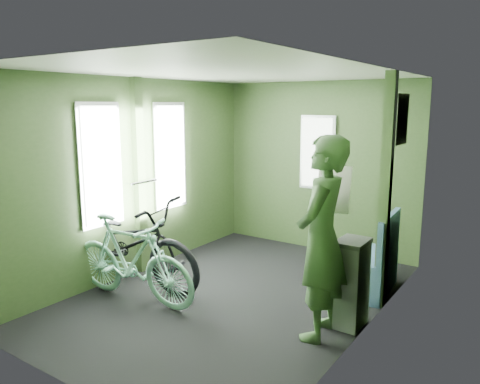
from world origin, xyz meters
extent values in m
plane|color=black|center=(0.00, 0.00, 0.00)|extent=(4.00, 4.00, 0.00)
cube|color=silver|center=(0.00, 0.00, 2.30)|extent=(2.80, 4.00, 0.02)
cube|color=#304721|center=(0.00, 2.00, 1.15)|extent=(2.80, 0.02, 2.30)
cube|color=#304721|center=(0.00, -2.00, 1.15)|extent=(2.80, 0.02, 2.30)
cube|color=#304721|center=(-1.40, 0.00, 1.15)|extent=(0.02, 4.00, 2.30)
cube|color=#304721|center=(1.40, 0.00, 1.15)|extent=(0.02, 4.00, 2.30)
cube|color=#304721|center=(-1.36, 0.00, 1.15)|extent=(0.08, 0.12, 2.30)
cube|color=silver|center=(-1.35, -0.55, 1.35)|extent=(0.02, 0.56, 1.34)
cube|color=silver|center=(-1.35, 0.55, 1.35)|extent=(0.02, 0.56, 1.34)
cube|color=white|center=(-1.34, -0.55, 1.88)|extent=(0.00, 0.12, 0.12)
cube|color=white|center=(-1.34, 0.55, 1.88)|extent=(0.00, 0.12, 0.12)
cylinder|color=silver|center=(-1.29, 0.00, 1.10)|extent=(0.03, 0.40, 0.03)
cube|color=#304721|center=(1.35, 0.60, 1.15)|extent=(0.10, 0.10, 2.30)
cube|color=white|center=(1.38, 0.90, 1.85)|extent=(0.02, 0.40, 0.50)
cube|color=silver|center=(0.00, 1.96, 1.35)|extent=(0.50, 0.02, 1.00)
imported|color=black|center=(-1.12, -0.43, 0.00)|extent=(1.95, 0.86, 1.09)
imported|color=#98E7CD|center=(-0.77, -0.74, 0.00)|extent=(1.57, 0.67, 0.98)
imported|color=#37562F|center=(1.10, -0.30, 0.88)|extent=(0.48, 0.68, 1.75)
cube|color=silver|center=(1.07, 0.00, 1.26)|extent=(0.31, 0.14, 0.41)
cube|color=gray|center=(1.26, 0.03, 0.41)|extent=(0.24, 0.33, 0.81)
cube|color=#2A435A|center=(1.12, 0.92, 0.21)|extent=(0.52, 0.86, 0.41)
cube|color=#2A435A|center=(1.32, 0.92, 0.64)|extent=(0.12, 0.83, 0.46)
camera|label=1|loc=(2.66, -3.84, 2.00)|focal=35.00mm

